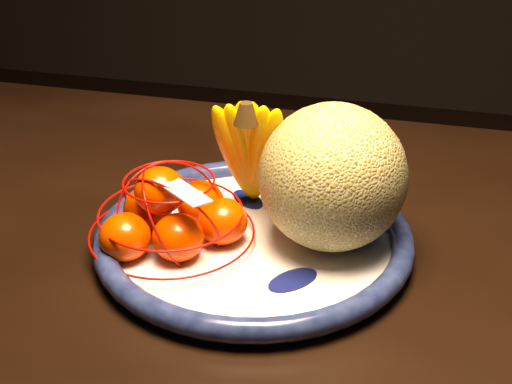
% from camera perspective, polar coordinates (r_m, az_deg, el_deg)
% --- Properties ---
extents(dining_table, '(1.39, 0.83, 0.69)m').
position_cam_1_polar(dining_table, '(0.89, 0.14, -7.89)').
color(dining_table, black).
rests_on(dining_table, ground).
extents(fruit_bowl, '(0.37, 0.37, 0.03)m').
position_cam_1_polar(fruit_bowl, '(0.83, -0.18, -3.70)').
color(fruit_bowl, white).
rests_on(fruit_bowl, dining_table).
extents(cantaloupe, '(0.17, 0.17, 0.17)m').
position_cam_1_polar(cantaloupe, '(0.79, 6.14, 1.20)').
color(cantaloupe, olive).
rests_on(cantaloupe, fruit_bowl).
extents(banana_bunch, '(0.11, 0.11, 0.17)m').
position_cam_1_polar(banana_bunch, '(0.84, -0.46, 3.48)').
color(banana_bunch, '#EFB800').
rests_on(banana_bunch, fruit_bowl).
extents(mandarin_bag, '(0.25, 0.25, 0.12)m').
position_cam_1_polar(mandarin_bag, '(0.81, -6.71, -1.94)').
color(mandarin_bag, '#E53A00').
rests_on(mandarin_bag, fruit_bowl).
extents(price_tag, '(0.08, 0.06, 0.01)m').
position_cam_1_polar(price_tag, '(0.76, -6.01, 0.20)').
color(price_tag, white).
rests_on(price_tag, mandarin_bag).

